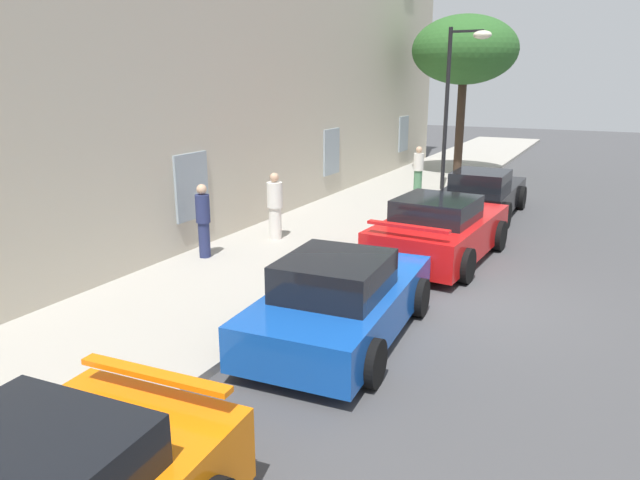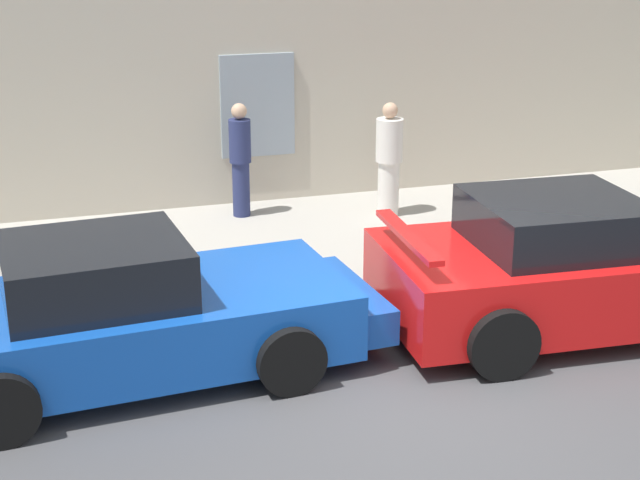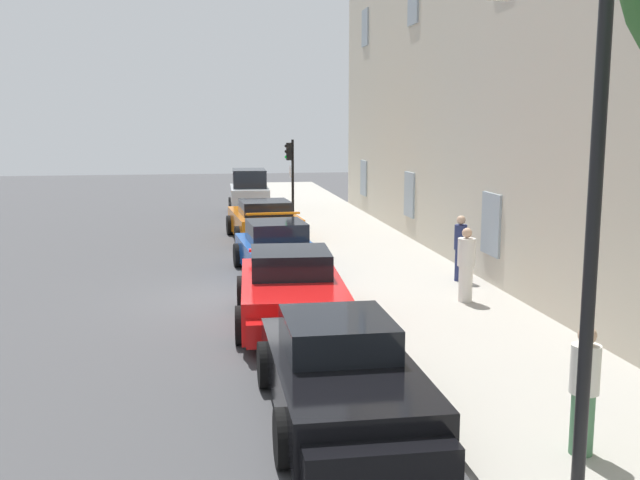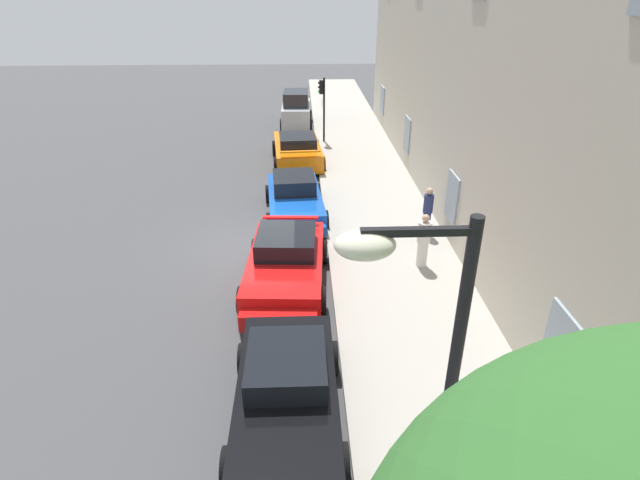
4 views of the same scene
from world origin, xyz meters
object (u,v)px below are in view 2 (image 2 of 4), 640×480
object	(u,v)px
sportscar_white_middle	(591,267)
pedestrian_strolling	(240,158)
sportscar_yellow_flank	(145,314)
pedestrian_admiring	(389,159)

from	to	relation	value
sportscar_white_middle	pedestrian_strolling	size ratio (longest dim) A/B	2.91
sportscar_yellow_flank	pedestrian_admiring	xyz separation A→B (m)	(3.95, 3.69, 0.36)
pedestrian_strolling	sportscar_yellow_flank	bearing A→B (deg)	-114.21
sportscar_yellow_flank	pedestrian_strolling	xyz separation A→B (m)	(1.93, 4.28, 0.38)
sportscar_yellow_flank	pedestrian_strolling	distance (m)	4.71
pedestrian_admiring	pedestrian_strolling	world-z (taller)	pedestrian_admiring
sportscar_white_middle	pedestrian_strolling	world-z (taller)	pedestrian_strolling
pedestrian_admiring	sportscar_white_middle	bearing A→B (deg)	-78.11
sportscar_yellow_flank	sportscar_white_middle	world-z (taller)	sportscar_white_middle
sportscar_yellow_flank	sportscar_white_middle	size ratio (longest dim) A/B	0.98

